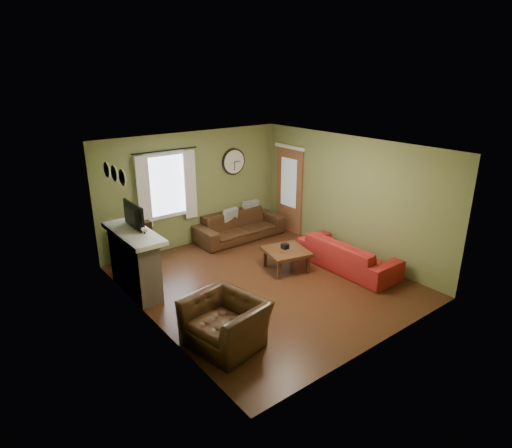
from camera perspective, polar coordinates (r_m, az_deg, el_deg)
floor at (r=8.35m, az=1.15°, el=-7.68°), size 4.60×5.20×0.00m
ceiling at (r=7.52m, az=1.29°, el=10.20°), size 4.60×5.20×0.00m
wall_left at (r=6.73m, az=-14.23°, el=-3.15°), size 0.00×5.20×2.60m
wall_right at (r=9.39m, az=12.22°, el=3.57°), size 0.00×5.20×2.60m
wall_back at (r=9.91m, az=-8.31°, el=4.65°), size 4.60×0.00×2.60m
wall_front at (r=6.19m, az=16.59°, el=-5.46°), size 4.60×0.00×2.60m
fireplace at (r=8.07m, az=-15.86°, el=-5.16°), size 0.40×1.40×1.10m
firebox at (r=8.24m, az=-14.48°, el=-6.42°), size 0.04×0.60×0.55m
mantel at (r=7.86m, az=-16.06°, el=-1.20°), size 0.58×1.60×0.08m
tv at (r=7.93m, az=-16.49°, el=0.58°), size 0.08×0.60×0.35m
tv_screen at (r=7.94m, az=-16.00°, el=1.08°), size 0.02×0.62×0.36m
medallion_left at (r=7.16m, az=-17.37°, el=5.95°), size 0.28×0.28×0.03m
medallion_mid at (r=7.48m, az=-18.35°, el=6.42°), size 0.28×0.28×0.03m
medallion_right at (r=7.80m, az=-19.25°, el=6.84°), size 0.28×0.28×0.03m
window_pane at (r=9.53m, az=-11.97°, el=5.06°), size 1.00×0.02×1.30m
curtain_rod at (r=9.28m, az=-12.03°, el=9.55°), size 0.03×0.03×1.50m
curtain_left at (r=9.23m, az=-14.72°, el=4.05°), size 0.28×0.04×1.55m
curtain_right at (r=9.70m, az=-8.77°, el=5.21°), size 0.28×0.04×1.55m
wall_clock at (r=10.32m, az=-2.96°, el=8.29°), size 0.64×0.06×0.64m
door at (r=10.67m, az=4.46°, el=4.51°), size 0.05×0.90×2.10m
bookshelf at (r=9.39m, az=-15.91°, el=-2.38°), size 0.72×0.31×0.86m
book at (r=9.36m, az=-16.05°, el=0.99°), size 0.15×0.20×0.02m
sofa_brown at (r=10.33m, az=-2.22°, el=-0.23°), size 2.18×0.85×0.64m
pillow_left at (r=10.30m, az=-3.45°, el=1.05°), size 0.38×0.12×0.38m
pillow_right at (r=10.81m, az=-0.81°, el=2.00°), size 0.44×0.18×0.43m
sofa_red at (r=8.96m, az=12.12°, el=-3.94°), size 0.84×2.15×0.63m
armchair at (r=6.47m, az=-4.10°, el=-12.94°), size 1.16×1.27×0.72m
coffee_table at (r=8.77m, az=4.03°, el=-4.77°), size 0.98×0.98×0.43m
tissue_box at (r=8.76m, az=3.86°, el=-3.48°), size 0.13×0.13×0.10m
wine_glass_a at (r=7.35m, az=-14.40°, el=-1.35°), size 0.07×0.07×0.20m
wine_glass_b at (r=7.47m, az=-14.83°, el=-1.12°), size 0.06×0.06×0.18m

